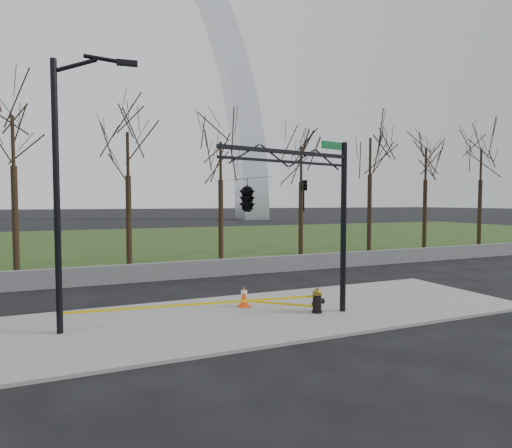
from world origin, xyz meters
name	(u,v)px	position (x,y,z in m)	size (l,w,h in m)	color
ground	(279,314)	(0.00, 0.00, 0.00)	(500.00, 500.00, 0.00)	black
sidewalk	(279,313)	(0.00, 0.00, 0.05)	(18.00, 6.00, 0.10)	gray
grass_strip	(149,241)	(0.00, 30.00, 0.03)	(120.00, 40.00, 0.06)	#203814
guardrail	(212,268)	(0.00, 8.00, 0.45)	(60.00, 0.30, 0.90)	#59595B
gateway_arch	(112,57)	(0.00, 75.00, 32.50)	(66.00, 6.00, 65.00)	silver
tree_row	(223,189)	(1.91, 12.00, 4.79)	(49.82, 4.00, 9.58)	black
fire_hydrant	(317,301)	(1.13, -0.68, 0.51)	(0.56, 0.36, 0.89)	black
traffic_cone	(244,296)	(-0.90, 1.11, 0.48)	(0.40, 0.40, 0.76)	#FF4C0D
street_light	(65,176)	(-6.78, 0.28, 4.69)	(2.38, 0.50, 8.21)	black
traffic_signal_mast	(268,195)	(-1.10, -1.45, 4.15)	(5.02, 2.54, 6.00)	black
caution_tape	(221,304)	(-2.19, -0.09, 0.59)	(8.13, 1.80, 0.45)	yellow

